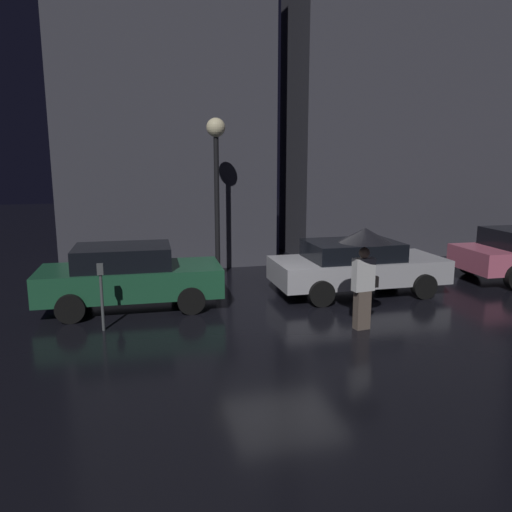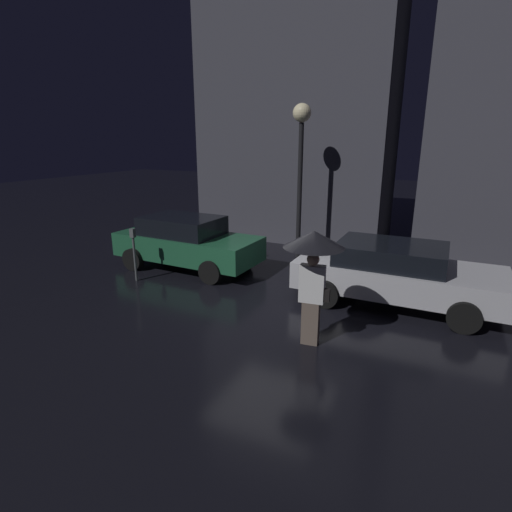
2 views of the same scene
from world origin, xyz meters
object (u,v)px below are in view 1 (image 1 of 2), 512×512
(parked_car_silver, at_px, (356,265))
(street_lamp_near, at_px, (216,157))
(parking_meter, at_px, (101,290))
(pedestrian_with_umbrella, at_px, (365,250))
(parked_car_green, at_px, (129,276))

(parked_car_silver, relative_size, street_lamp_near, 0.97)
(parked_car_silver, height_order, parking_meter, parking_meter)
(pedestrian_with_umbrella, xyz_separation_m, parking_meter, (-5.02, 1.15, -0.78))
(pedestrian_with_umbrella, distance_m, street_lamp_near, 5.65)
(parked_car_green, xyz_separation_m, street_lamp_near, (2.43, 2.32, 2.64))
(parked_car_silver, xyz_separation_m, pedestrian_with_umbrella, (-1.07, -2.54, 0.91))
(pedestrian_with_umbrella, height_order, street_lamp_near, street_lamp_near)
(parked_car_silver, relative_size, pedestrian_with_umbrella, 2.10)
(parked_car_silver, bearing_deg, street_lamp_near, 142.49)
(parked_car_green, relative_size, parking_meter, 3.01)
(parked_car_silver, bearing_deg, pedestrian_with_umbrella, -112.58)
(parked_car_green, distance_m, street_lamp_near, 4.27)
(parked_car_silver, distance_m, pedestrian_with_umbrella, 2.90)
(parking_meter, bearing_deg, parked_car_silver, 12.90)
(parked_car_green, height_order, pedestrian_with_umbrella, pedestrian_with_umbrella)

